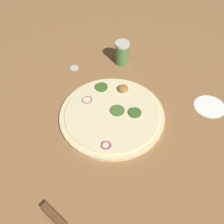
# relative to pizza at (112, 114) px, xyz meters

# --- Properties ---
(ground_plane) EXTENTS (3.00, 3.00, 0.00)m
(ground_plane) POSITION_rel_pizza_xyz_m (0.00, -0.00, -0.01)
(ground_plane) COLOR olive
(pizza) EXTENTS (0.36, 0.36, 0.03)m
(pizza) POSITION_rel_pizza_xyz_m (0.00, 0.00, 0.00)
(pizza) COLOR beige
(pizza) RESTS_ON ground_plane
(spice_jar) EXTENTS (0.06, 0.06, 0.10)m
(spice_jar) POSITION_rel_pizza_xyz_m (-0.18, 0.24, 0.04)
(spice_jar) COLOR #4C7F42
(spice_jar) RESTS_ON ground_plane
(loose_cap) EXTENTS (0.04, 0.04, 0.01)m
(loose_cap) POSITION_rel_pizza_xyz_m (-0.29, 0.07, -0.00)
(loose_cap) COLOR beige
(loose_cap) RESTS_ON ground_plane
(flour_patch) EXTENTS (0.11, 0.11, 0.00)m
(flour_patch) POSITION_rel_pizza_xyz_m (0.22, 0.28, -0.01)
(flour_patch) COLOR white
(flour_patch) RESTS_ON ground_plane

